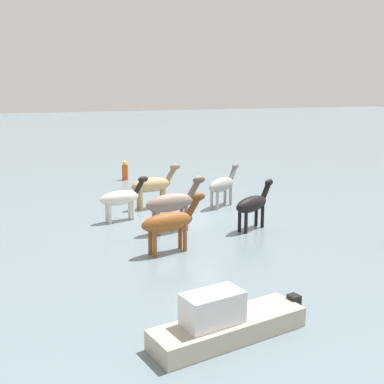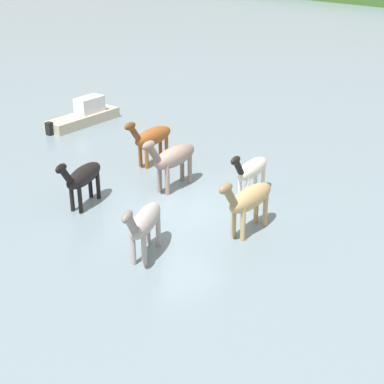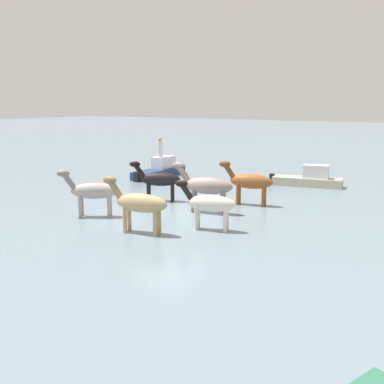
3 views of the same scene
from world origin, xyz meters
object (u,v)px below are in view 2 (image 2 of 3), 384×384
at_px(horse_dun_straggler, 152,137).
at_px(horse_rear_stallion, 173,157).
at_px(boat_skiff_near, 84,117).
at_px(horse_dark_mare, 249,199).
at_px(horse_pinto_flank, 144,222).
at_px(horse_gray_outer, 83,177).
at_px(horse_mid_herd, 251,170).

xyz_separation_m(horse_dun_straggler, horse_rear_stallion, (2.25, -0.89, 0.08)).
bearing_deg(boat_skiff_near, horse_dark_mare, -109.87).
relative_size(horse_dark_mare, horse_rear_stallion, 0.95).
xyz_separation_m(horse_pinto_flank, horse_rear_stallion, (-2.89, 3.48, 0.09)).
bearing_deg(horse_rear_stallion, horse_dark_mare, 72.23).
relative_size(horse_dark_mare, horse_gray_outer, 1.11).
distance_m(horse_pinto_flank, horse_rear_stallion, 4.52).
relative_size(horse_rear_stallion, boat_skiff_near, 0.67).
bearing_deg(horse_gray_outer, horse_pinto_flank, 56.44).
bearing_deg(horse_pinto_flank, boat_skiff_near, -146.97).
xyz_separation_m(horse_pinto_flank, horse_gray_outer, (-3.76, 0.51, -0.03)).
height_order(horse_rear_stallion, boat_skiff_near, horse_rear_stallion).
height_order(horse_dun_straggler, horse_rear_stallion, horse_rear_stallion).
bearing_deg(horse_gray_outer, boat_skiff_near, -148.54).
height_order(horse_dark_mare, horse_mid_herd, horse_dark_mare).
bearing_deg(horse_rear_stallion, horse_pinto_flank, 28.77).
relative_size(horse_dark_mare, horse_mid_herd, 1.11).
distance_m(horse_pinto_flank, horse_dun_straggler, 6.74).
bearing_deg(horse_mid_herd, horse_gray_outer, -48.73).
bearing_deg(boat_skiff_near, horse_mid_herd, -101.28).
relative_size(horse_gray_outer, horse_dun_straggler, 0.92).
bearing_deg(horse_rear_stallion, boat_skiff_near, -112.65).
distance_m(horse_pinto_flank, horse_mid_herd, 4.92).
bearing_deg(horse_dark_mare, horse_dun_straggler, -111.36).
bearing_deg(horse_dun_straggler, horse_dark_mare, 67.04).
bearing_deg(horse_dun_straggler, horse_gray_outer, 9.20).
relative_size(horse_mid_herd, horse_gray_outer, 1.00).
distance_m(horse_dark_mare, horse_dun_straggler, 6.23).
height_order(horse_dark_mare, horse_gray_outer, horse_dark_mare).
height_order(horse_dark_mare, boat_skiff_near, horse_dark_mare).
xyz_separation_m(horse_mid_herd, horse_gray_outer, (-3.10, -4.37, 0.04)).
height_order(horse_pinto_flank, boat_skiff_near, horse_pinto_flank).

